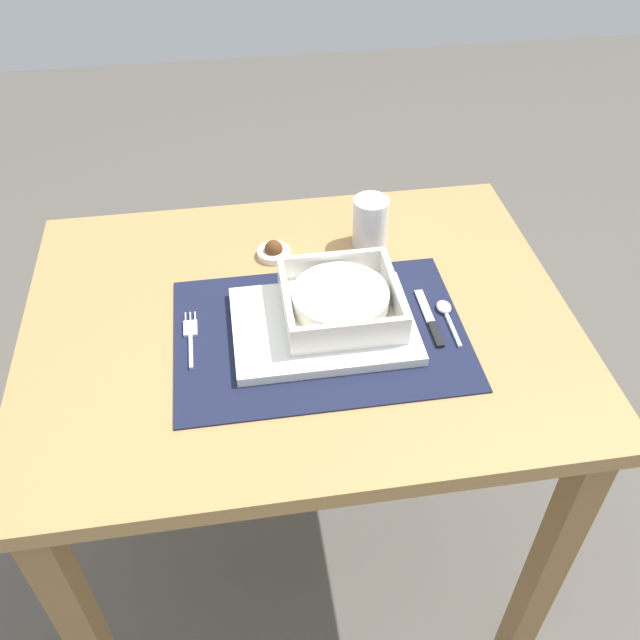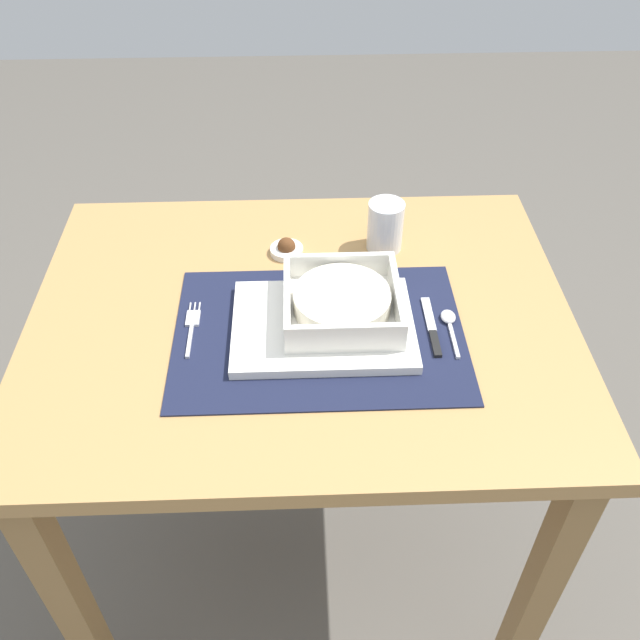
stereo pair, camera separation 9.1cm
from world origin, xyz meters
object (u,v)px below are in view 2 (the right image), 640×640
object	(u,v)px
butter_knife	(433,330)
porridge_bowl	(343,303)
condiment_saucer	(287,249)
drinking_glass	(386,228)
fork	(193,325)
spoon	(450,321)
dining_table	(303,364)

from	to	relation	value
butter_knife	porridge_bowl	bearing A→B (deg)	163.38
butter_knife	condiment_saucer	distance (m)	0.32
porridge_bowl	drinking_glass	distance (m)	0.22
porridge_bowl	fork	distance (m)	0.24
porridge_bowl	butter_knife	xyz separation A→B (m)	(0.14, -0.03, -0.03)
porridge_bowl	condiment_saucer	world-z (taller)	porridge_bowl
butter_knife	condiment_saucer	size ratio (longest dim) A/B	2.29
butter_knife	condiment_saucer	world-z (taller)	condiment_saucer
spoon	condiment_saucer	distance (m)	0.33
dining_table	fork	xyz separation A→B (m)	(-0.18, -0.03, 0.12)
spoon	condiment_saucer	xyz separation A→B (m)	(-0.26, 0.20, 0.00)
dining_table	condiment_saucer	xyz separation A→B (m)	(-0.02, 0.17, 0.13)
drinking_glass	butter_knife	bearing A→B (deg)	-77.23
drinking_glass	porridge_bowl	bearing A→B (deg)	-114.20
dining_table	porridge_bowl	size ratio (longest dim) A/B	4.89
spoon	butter_knife	size ratio (longest dim) A/B	0.78
porridge_bowl	fork	world-z (taller)	porridge_bowl
drinking_glass	condiment_saucer	xyz separation A→B (m)	(-0.18, -0.01, -0.03)
fork	butter_knife	bearing A→B (deg)	-7.79
porridge_bowl	spoon	distance (m)	0.18
porridge_bowl	condiment_saucer	xyz separation A→B (m)	(-0.09, 0.19, -0.03)
dining_table	fork	bearing A→B (deg)	-171.74
drinking_glass	condiment_saucer	distance (m)	0.18
spoon	drinking_glass	distance (m)	0.23
fork	butter_knife	distance (m)	0.38
dining_table	drinking_glass	bearing A→B (deg)	49.06
butter_knife	spoon	bearing A→B (deg)	25.48
butter_knife	dining_table	bearing A→B (deg)	161.65
drinking_glass	condiment_saucer	size ratio (longest dim) A/B	1.55
porridge_bowl	fork	bearing A→B (deg)	-178.97
spoon	butter_knife	world-z (taller)	spoon
spoon	condiment_saucer	bearing A→B (deg)	146.16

